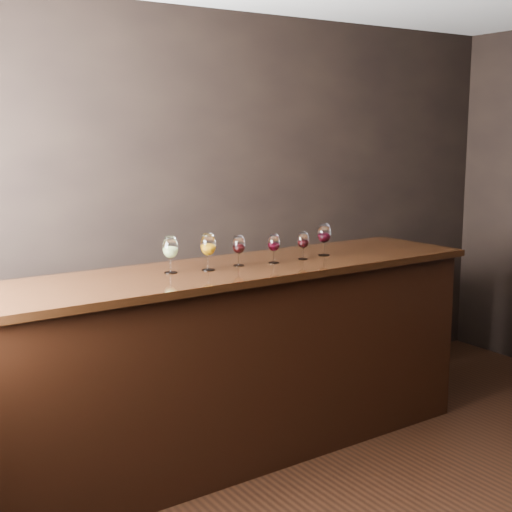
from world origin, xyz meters
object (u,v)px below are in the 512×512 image
glass_amber (208,246)px  glass_red_d (324,234)px  glass_white (170,248)px  glass_red_a (239,245)px  back_bar_shelf (271,336)px  glass_red_c (303,241)px  glass_red_b (274,244)px  bar_counter (229,366)px

glass_amber → glass_red_d: (0.87, 0.04, -0.00)m
glass_white → glass_red_d: (1.09, 0.00, -0.00)m
glass_white → glass_red_d: size_ratio=1.02×
glass_red_a → glass_red_d: size_ratio=0.89×
back_bar_shelf → glass_red_d: size_ratio=12.42×
glass_red_c → glass_red_d: 0.21m
glass_amber → glass_red_b: glass_amber is taller
glass_red_a → glass_white: bearing=178.1°
glass_red_a → glass_red_d: (0.65, 0.02, 0.02)m
glass_amber → glass_red_d: bearing=2.7°
glass_amber → glass_red_a: 0.22m
glass_amber → glass_red_c: size_ratio=1.23×
glass_red_a → bar_counter: bearing=-169.6°
bar_counter → back_bar_shelf: (0.79, 0.72, -0.11)m
glass_red_a → glass_red_b: glass_red_a is taller
glass_red_a → glass_red_c: (0.45, -0.03, -0.01)m
back_bar_shelf → glass_red_d: (-0.05, -0.68, 0.85)m
glass_red_b → glass_white: bearing=175.5°
back_bar_shelf → glass_red_b: (-0.48, -0.74, 0.83)m
bar_counter → glass_white: 0.83m
glass_red_d → back_bar_shelf: bearing=85.5°
bar_counter → glass_red_c: bearing=-4.1°
back_bar_shelf → glass_red_a: glass_red_a is taller
glass_red_c → glass_red_b: bearing=-177.1°
glass_red_a → glass_amber: bearing=-173.6°
bar_counter → glass_red_a: (0.08, 0.02, 0.73)m
back_bar_shelf → glass_red_b: 1.21m
back_bar_shelf → glass_amber: size_ratio=12.00×
glass_red_a → glass_red_c: 0.45m
glass_red_a → glass_red_d: bearing=1.5°
back_bar_shelf → glass_red_b: bearing=-123.1°
glass_red_b → bar_counter: bearing=175.7°
bar_counter → glass_red_a: 0.73m
back_bar_shelf → glass_white: size_ratio=12.21×
glass_red_d → bar_counter: bearing=-177.5°
glass_red_d → glass_red_c: bearing=-167.6°
glass_white → glass_red_d: 1.09m
glass_amber → glass_red_b: bearing=-1.8°
glass_red_b → back_bar_shelf: bearing=56.9°
glass_amber → glass_red_c: glass_amber is taller
glass_red_c → glass_red_d: glass_red_d is taller
glass_red_c → bar_counter: bearing=178.7°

